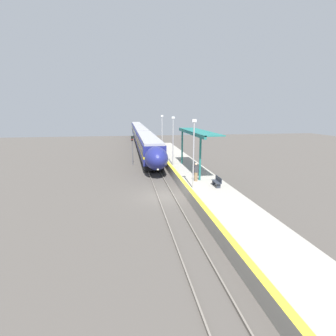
{
  "coord_description": "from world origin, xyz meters",
  "views": [
    {
      "loc": [
        -3.31,
        -22.44,
        7.64
      ],
      "look_at": [
        0.61,
        2.39,
        2.12
      ],
      "focal_mm": 28.0,
      "sensor_mm": 36.0,
      "label": 1
    }
  ],
  "objects_px": {
    "lamppost_mid": "(173,138)",
    "person_waiting": "(196,172)",
    "platform_bench": "(217,181)",
    "railway_signal": "(132,147)",
    "lamppost_near": "(194,150)",
    "lamppost_far": "(162,132)",
    "train": "(141,135)"
  },
  "relations": [
    {
      "from": "train",
      "to": "person_waiting",
      "type": "xyz_separation_m",
      "value": [
        3.13,
        -37.31,
        -0.22
      ]
    },
    {
      "from": "person_waiting",
      "to": "lamppost_near",
      "type": "bearing_deg",
      "value": -111.36
    },
    {
      "from": "train",
      "to": "lamppost_far",
      "type": "height_order",
      "value": "lamppost_far"
    },
    {
      "from": "train",
      "to": "lamppost_near",
      "type": "distance_m",
      "value": 39.59
    },
    {
      "from": "lamppost_near",
      "to": "lamppost_mid",
      "type": "distance_m",
      "value": 10.03
    },
    {
      "from": "railway_signal",
      "to": "lamppost_mid",
      "type": "distance_m",
      "value": 7.78
    },
    {
      "from": "train",
      "to": "lamppost_mid",
      "type": "height_order",
      "value": "lamppost_mid"
    },
    {
      "from": "lamppost_far",
      "to": "lamppost_near",
      "type": "bearing_deg",
      "value": -90.0
    },
    {
      "from": "lamppost_far",
      "to": "train",
      "type": "bearing_deg",
      "value": 96.72
    },
    {
      "from": "person_waiting",
      "to": "lamppost_mid",
      "type": "xyz_separation_m",
      "value": [
        -0.84,
        7.88,
        2.43
      ]
    },
    {
      "from": "train",
      "to": "lamppost_near",
      "type": "relative_size",
      "value": 11.18
    },
    {
      "from": "train",
      "to": "railway_signal",
      "type": "relative_size",
      "value": 15.97
    },
    {
      "from": "person_waiting",
      "to": "lamppost_far",
      "type": "distance_m",
      "value": 18.09
    },
    {
      "from": "platform_bench",
      "to": "lamppost_mid",
      "type": "relative_size",
      "value": 0.27
    },
    {
      "from": "train",
      "to": "lamppost_mid",
      "type": "distance_m",
      "value": 29.6
    },
    {
      "from": "train",
      "to": "railway_signal",
      "type": "distance_m",
      "value": 23.75
    },
    {
      "from": "person_waiting",
      "to": "railway_signal",
      "type": "relative_size",
      "value": 0.43
    },
    {
      "from": "platform_bench",
      "to": "person_waiting",
      "type": "xyz_separation_m",
      "value": [
        -1.43,
        2.03,
        0.47
      ]
    },
    {
      "from": "platform_bench",
      "to": "person_waiting",
      "type": "height_order",
      "value": "person_waiting"
    },
    {
      "from": "platform_bench",
      "to": "lamppost_far",
      "type": "distance_m",
      "value": 20.27
    },
    {
      "from": "railway_signal",
      "to": "lamppost_mid",
      "type": "bearing_deg",
      "value": -50.27
    },
    {
      "from": "platform_bench",
      "to": "train",
      "type": "bearing_deg",
      "value": 96.61
    },
    {
      "from": "person_waiting",
      "to": "lamppost_near",
      "type": "relative_size",
      "value": 0.3
    },
    {
      "from": "person_waiting",
      "to": "lamppost_mid",
      "type": "distance_m",
      "value": 8.29
    },
    {
      "from": "train",
      "to": "lamppost_far",
      "type": "xyz_separation_m",
      "value": [
        2.29,
        -19.41,
        2.21
      ]
    },
    {
      "from": "lamppost_mid",
      "to": "person_waiting",
      "type": "bearing_deg",
      "value": -83.91
    },
    {
      "from": "platform_bench",
      "to": "lamppost_mid",
      "type": "height_order",
      "value": "lamppost_mid"
    },
    {
      "from": "person_waiting",
      "to": "lamppost_mid",
      "type": "height_order",
      "value": "lamppost_mid"
    },
    {
      "from": "lamppost_near",
      "to": "lamppost_far",
      "type": "height_order",
      "value": "same"
    },
    {
      "from": "platform_bench",
      "to": "lamppost_mid",
      "type": "xyz_separation_m",
      "value": [
        -2.27,
        9.91,
        2.9
      ]
    },
    {
      "from": "lamppost_mid",
      "to": "lamppost_far",
      "type": "bearing_deg",
      "value": 90.0
    },
    {
      "from": "person_waiting",
      "to": "lamppost_far",
      "type": "height_order",
      "value": "lamppost_far"
    }
  ]
}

